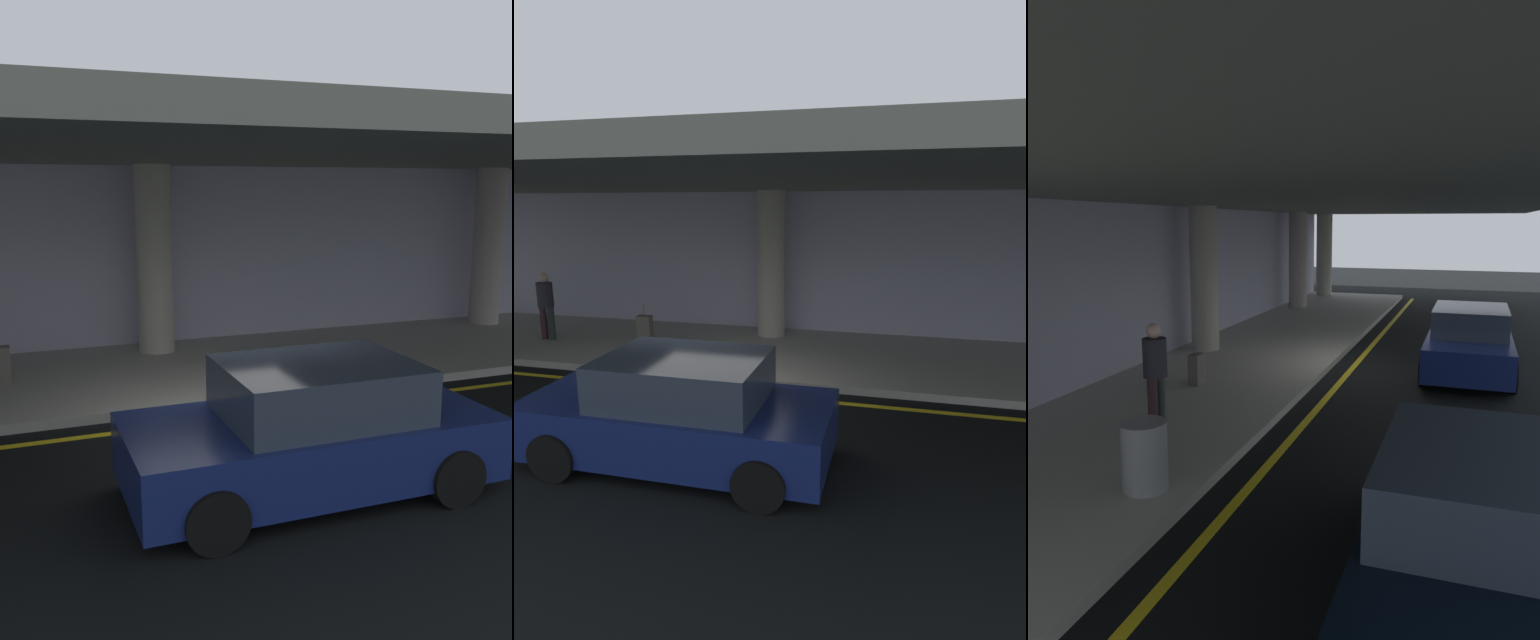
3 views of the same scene
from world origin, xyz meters
The scene contains 9 objects.
ground_plane centered at (0.00, 0.00, 0.00)m, with size 60.00×60.00×0.00m, color black.
sidewalk centered at (0.00, 3.10, 0.07)m, with size 26.00×4.20×0.15m, color #A4A399.
lane_stripe_yellow centered at (0.00, 0.54, 0.00)m, with size 26.00×0.14×0.01m, color yellow.
support_column_left_mid centered at (0.00, 4.44, 1.97)m, with size 0.71×0.71×3.65m, color #A7A391.
ceiling_overhang centered at (0.00, 2.60, 3.95)m, with size 28.00×13.20×0.30m, color slate.
terminal_back_wall centered at (0.00, 5.35, 1.90)m, with size 26.00×0.30×3.80m, color #ADAAC1.
car_navy centered at (0.35, -2.04, 0.71)m, with size 4.10×1.92×1.50m.
traveler_with_luggage centered at (-5.33, 2.64, 1.11)m, with size 0.38×0.38×1.68m.
suitcase_upright_primary centered at (-2.94, 3.17, 0.46)m, with size 0.36×0.22×0.90m.
Camera 2 is at (3.03, -7.84, 3.40)m, focal length 28.07 mm.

